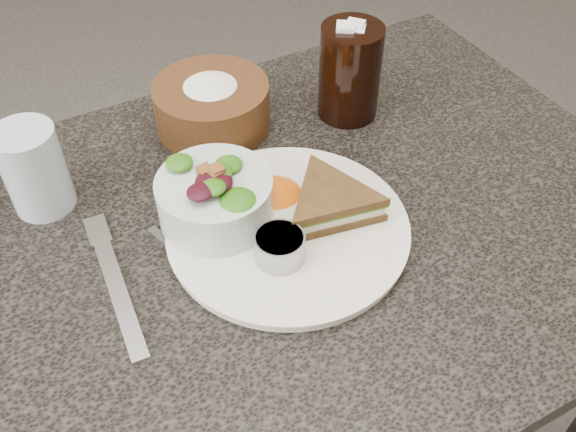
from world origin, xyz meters
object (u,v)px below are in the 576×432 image
(salad_bowl, at_px, (214,192))
(cola_glass, at_px, (350,68))
(bread_basket, at_px, (211,99))
(water_glass, at_px, (34,169))
(dining_table, at_px, (282,380))
(dressing_ramekin, at_px, (280,247))
(sandwich, at_px, (330,202))
(dinner_plate, at_px, (288,229))

(salad_bowl, distance_m, cola_glass, 0.30)
(bread_basket, relative_size, water_glass, 1.43)
(dining_table, distance_m, dressing_ramekin, 0.41)
(salad_bowl, bearing_deg, sandwich, -26.35)
(dinner_plate, relative_size, bread_basket, 1.78)
(sandwich, xyz_separation_m, bread_basket, (-0.05, 0.25, 0.01))
(dinner_plate, bearing_deg, salad_bowl, 140.93)
(salad_bowl, height_order, cola_glass, cola_glass)
(salad_bowl, height_order, bread_basket, same)
(dining_table, xyz_separation_m, dinner_plate, (0.00, -0.01, 0.38))
(bread_basket, height_order, water_glass, water_glass)
(salad_bowl, height_order, dressing_ramekin, salad_bowl)
(sandwich, distance_m, cola_glass, 0.24)
(dinner_plate, distance_m, water_glass, 0.32)
(dinner_plate, bearing_deg, sandwich, -5.81)
(dressing_ramekin, bearing_deg, salad_bowl, 110.81)
(dining_table, xyz_separation_m, salad_bowl, (-0.07, 0.04, 0.43))
(dining_table, bearing_deg, dinner_plate, -73.90)
(dinner_plate, distance_m, bread_basket, 0.25)
(cola_glass, bearing_deg, dinner_plate, -137.92)
(water_glass, bearing_deg, salad_bowl, -37.55)
(dinner_plate, distance_m, sandwich, 0.06)
(cola_glass, height_order, water_glass, cola_glass)
(dinner_plate, height_order, bread_basket, bread_basket)
(salad_bowl, relative_size, dressing_ramekin, 2.39)
(salad_bowl, relative_size, water_glass, 1.21)
(dressing_ramekin, relative_size, bread_basket, 0.36)
(sandwich, relative_size, bread_basket, 0.87)
(dinner_plate, bearing_deg, dressing_ramekin, -128.96)
(sandwich, bearing_deg, dressing_ramekin, -148.58)
(dressing_ramekin, bearing_deg, dinner_plate, 51.04)
(dining_table, relative_size, dressing_ramekin, 16.84)
(dining_table, distance_m, salad_bowl, 0.44)
(dining_table, bearing_deg, sandwich, -18.22)
(dressing_ramekin, bearing_deg, sandwich, 21.42)
(salad_bowl, xyz_separation_m, water_glass, (-0.18, 0.14, 0.00))
(sandwich, distance_m, bread_basket, 0.26)
(cola_glass, distance_m, water_glass, 0.45)
(water_glass, bearing_deg, dressing_ramekin, -47.32)
(water_glass, bearing_deg, cola_glass, -2.19)
(dining_table, height_order, sandwich, sandwich)
(salad_bowl, relative_size, cola_glass, 0.93)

